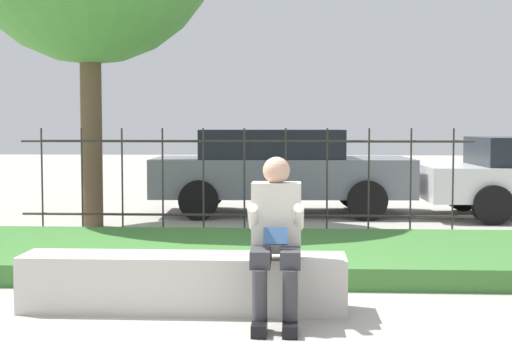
# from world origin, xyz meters

# --- Properties ---
(ground_plane) EXTENTS (60.00, 60.00, 0.00)m
(ground_plane) POSITION_xyz_m (0.00, 0.00, 0.00)
(ground_plane) COLOR #A8A399
(stone_bench) EXTENTS (2.61, 0.46, 0.45)m
(stone_bench) POSITION_xyz_m (-0.23, 0.00, 0.20)
(stone_bench) COLOR beige
(stone_bench) RESTS_ON ground_plane
(person_seated_reader) EXTENTS (0.42, 0.73, 1.25)m
(person_seated_reader) POSITION_xyz_m (0.52, -0.26, 0.68)
(person_seated_reader) COLOR black
(person_seated_reader) RESTS_ON ground_plane
(grass_berm) EXTENTS (8.06, 2.50, 0.21)m
(grass_berm) POSITION_xyz_m (0.00, 1.95, 0.10)
(grass_berm) COLOR #3D7533
(grass_berm) RESTS_ON ground_plane
(iron_fence) EXTENTS (6.06, 0.03, 1.46)m
(iron_fence) POSITION_xyz_m (-0.00, 3.82, 0.76)
(iron_fence) COLOR #332D28
(iron_fence) RESTS_ON ground_plane
(car_parked_center) EXTENTS (4.34, 1.99, 1.42)m
(car_parked_center) POSITION_xyz_m (0.41, 6.35, 0.76)
(car_parked_center) COLOR slate
(car_parked_center) RESTS_ON ground_plane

